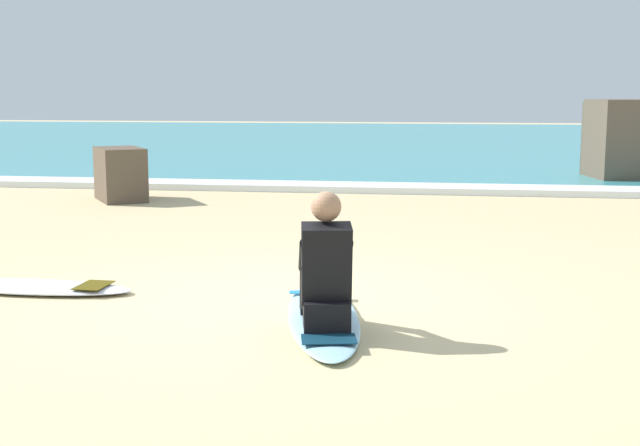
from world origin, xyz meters
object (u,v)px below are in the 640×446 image
Objects in this scene: surfer_seated at (326,274)px; surfboard_spare_near at (30,287)px; shoreline_rock at (120,174)px; surfboard_main at (323,316)px.

surfboard_spare_near is at bearing 161.22° from surfer_seated.
surfer_seated is 2.88m from surfboard_spare_near.
shoreline_rock is (-1.52, 5.90, 0.38)m from surfboard_spare_near.
surfboard_main is 2.41× the size of surfer_seated.
surfer_seated is at bearing -58.22° from shoreline_rock.
surfer_seated is at bearing -78.36° from surfboard_main.
surfboard_spare_near is 1.81× the size of shoreline_rock.
surfboard_main is 7.71m from shoreline_rock.
surfer_seated is 8.02m from shoreline_rock.
surfboard_main is 0.53m from surfer_seated.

